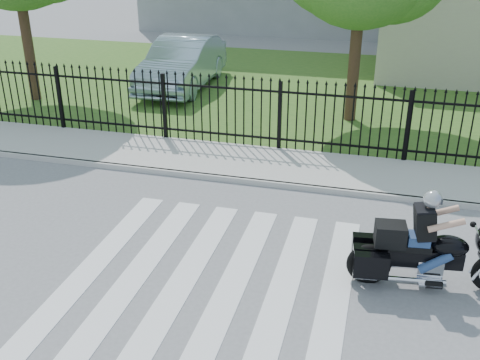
# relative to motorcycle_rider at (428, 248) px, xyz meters

# --- Properties ---
(ground) EXTENTS (120.00, 120.00, 0.00)m
(ground) POSITION_rel_motorcycle_rider_xyz_m (-3.31, -1.02, -0.69)
(ground) COLOR slate
(ground) RESTS_ON ground
(crosswalk) EXTENTS (5.00, 5.50, 0.01)m
(crosswalk) POSITION_rel_motorcycle_rider_xyz_m (-3.31, -1.02, -0.69)
(crosswalk) COLOR silver
(crosswalk) RESTS_ON ground
(sidewalk) EXTENTS (40.00, 2.00, 0.12)m
(sidewalk) POSITION_rel_motorcycle_rider_xyz_m (-3.31, 3.98, -0.63)
(sidewalk) COLOR #ADAAA3
(sidewalk) RESTS_ON ground
(curb) EXTENTS (40.00, 0.12, 0.12)m
(curb) POSITION_rel_motorcycle_rider_xyz_m (-3.31, 2.98, -0.63)
(curb) COLOR #ADAAA3
(curb) RESTS_ON ground
(grass_strip) EXTENTS (40.00, 12.00, 0.02)m
(grass_strip) POSITION_rel_motorcycle_rider_xyz_m (-3.31, 10.98, -0.68)
(grass_strip) COLOR #315C1F
(grass_strip) RESTS_ON ground
(iron_fence) EXTENTS (26.00, 0.04, 1.80)m
(iron_fence) POSITION_rel_motorcycle_rider_xyz_m (-3.31, 4.98, 0.21)
(iron_fence) COLOR black
(iron_fence) RESTS_ON ground
(motorcycle_rider) EXTENTS (2.56, 1.00, 1.70)m
(motorcycle_rider) POSITION_rel_motorcycle_rider_xyz_m (0.00, 0.00, 0.00)
(motorcycle_rider) COLOR black
(motorcycle_rider) RESTS_ON ground
(parked_car) EXTENTS (1.90, 5.14, 1.68)m
(parked_car) POSITION_rel_motorcycle_rider_xyz_m (-7.68, 10.00, 0.17)
(parked_car) COLOR #9CB4C4
(parked_car) RESTS_ON grass_strip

